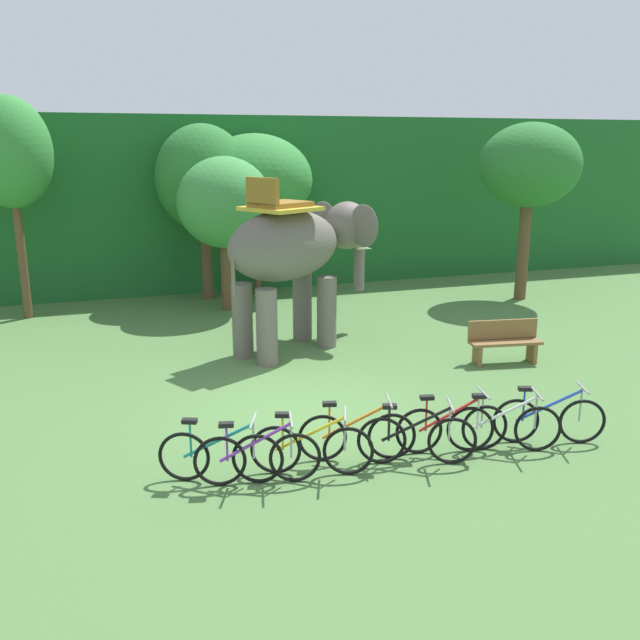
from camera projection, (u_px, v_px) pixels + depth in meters
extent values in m
plane|color=#4C753D|center=(298.00, 411.00, 11.53)|extent=(80.00, 80.00, 0.00)
cube|color=#1E6028|center=(189.00, 199.00, 22.73)|extent=(36.00, 6.00, 5.25)
cylinder|color=brown|center=(22.00, 262.00, 17.31)|extent=(0.22, 0.22, 2.98)
ellipsoid|color=#338438|center=(10.00, 152.00, 16.62)|extent=(2.03, 2.03, 2.75)
cylinder|color=brown|center=(207.00, 263.00, 19.60)|extent=(0.31, 0.31, 2.13)
ellipsoid|color=#28702D|center=(203.00, 178.00, 18.98)|extent=(2.67, 2.67, 3.00)
cylinder|color=brown|center=(227.00, 277.00, 18.32)|extent=(0.33, 0.33, 1.84)
ellipsoid|color=#3D8E42|center=(225.00, 202.00, 17.81)|extent=(2.52, 2.52, 2.40)
cylinder|color=brown|center=(257.00, 258.00, 20.25)|extent=(0.23, 0.23, 2.22)
ellipsoid|color=#338438|center=(255.00, 180.00, 19.66)|extent=(3.36, 3.36, 2.64)
cylinder|color=brown|center=(523.00, 252.00, 19.52)|extent=(0.34, 0.34, 2.79)
ellipsoid|color=#28702D|center=(530.00, 165.00, 18.90)|extent=(2.83, 2.83, 2.35)
ellipsoid|color=#665E56|center=(285.00, 245.00, 14.23)|extent=(3.22, 2.60, 1.50)
cylinder|color=#665E56|center=(302.00, 306.00, 15.51)|extent=(0.44, 0.44, 1.60)
cylinder|color=#665E56|center=(327.00, 312.00, 15.00)|extent=(0.44, 0.44, 1.60)
cylinder|color=#665E56|center=(242.00, 321.00, 14.25)|extent=(0.44, 0.44, 1.60)
cylinder|color=#665E56|center=(267.00, 327.00, 13.74)|extent=(0.44, 0.44, 1.60)
ellipsoid|color=#665E56|center=(347.00, 225.00, 15.57)|extent=(1.44, 1.40, 1.10)
ellipsoid|color=#665E56|center=(323.00, 222.00, 15.87)|extent=(0.54, 0.82, 0.96)
ellipsoid|color=#665E56|center=(364.00, 226.00, 15.04)|extent=(0.54, 0.82, 0.96)
cylinder|color=#665E56|center=(359.00, 261.00, 16.12)|extent=(0.26, 0.26, 1.40)
cone|color=beige|center=(351.00, 246.00, 16.14)|extent=(0.55, 0.37, 0.21)
cone|color=beige|center=(365.00, 248.00, 15.85)|extent=(0.55, 0.37, 0.21)
cube|color=gold|center=(281.00, 208.00, 13.96)|extent=(1.77, 1.79, 0.08)
cube|color=olive|center=(281.00, 204.00, 13.94)|extent=(1.39, 1.31, 0.10)
cube|color=olive|center=(262.00, 192.00, 13.52)|extent=(0.51, 0.84, 0.56)
cylinder|color=#665E56|center=(233.00, 275.00, 13.35)|extent=(0.08, 0.08, 0.90)
torus|color=black|center=(184.00, 457.00, 9.05)|extent=(0.68, 0.31, 0.71)
torus|color=black|center=(258.00, 459.00, 8.99)|extent=(0.68, 0.31, 0.71)
cylinder|color=teal|center=(218.00, 441.00, 8.96)|extent=(0.92, 0.40, 0.54)
cylinder|color=teal|center=(190.00, 439.00, 8.98)|extent=(0.03, 0.03, 0.52)
cube|color=black|center=(190.00, 421.00, 8.91)|extent=(0.22, 0.17, 0.06)
cylinder|color=#9E9EA3|center=(253.00, 439.00, 8.92)|extent=(0.03, 0.03, 0.55)
cylinder|color=#9E9EA3|center=(253.00, 420.00, 8.85)|extent=(0.22, 0.49, 0.03)
torus|color=black|center=(220.00, 461.00, 8.92)|extent=(0.70, 0.20, 0.71)
torus|color=black|center=(295.00, 458.00, 9.02)|extent=(0.70, 0.20, 0.71)
cylinder|color=purple|center=(255.00, 442.00, 8.90)|extent=(0.96, 0.25, 0.54)
cylinder|color=purple|center=(227.00, 443.00, 8.86)|extent=(0.03, 0.03, 0.52)
cube|color=black|center=(226.00, 425.00, 8.80)|extent=(0.22, 0.14, 0.06)
cylinder|color=#9E9EA3|center=(291.00, 439.00, 8.95)|extent=(0.03, 0.03, 0.55)
cylinder|color=#9E9EA3|center=(291.00, 420.00, 8.88)|extent=(0.14, 0.52, 0.03)
torus|color=black|center=(276.00, 450.00, 9.25)|extent=(0.68, 0.29, 0.71)
torus|color=black|center=(348.00, 451.00, 9.22)|extent=(0.68, 0.29, 0.71)
cylinder|color=yellow|center=(310.00, 434.00, 9.17)|extent=(0.92, 0.38, 0.54)
cylinder|color=yellow|center=(283.00, 433.00, 9.18)|extent=(0.03, 0.03, 0.52)
cube|color=black|center=(282.00, 415.00, 9.12)|extent=(0.22, 0.16, 0.06)
cylinder|color=#9E9EA3|center=(345.00, 432.00, 9.15)|extent=(0.03, 0.03, 0.55)
cylinder|color=#9E9EA3|center=(345.00, 414.00, 9.08)|extent=(0.21, 0.50, 0.03)
torus|color=black|center=(322.00, 438.00, 9.62)|extent=(0.70, 0.23, 0.71)
torus|color=black|center=(392.00, 436.00, 9.68)|extent=(0.70, 0.23, 0.71)
cylinder|color=orange|center=(356.00, 421.00, 9.59)|extent=(0.95, 0.30, 0.54)
cylinder|color=orange|center=(329.00, 421.00, 9.56)|extent=(0.03, 0.03, 0.52)
cube|color=black|center=(330.00, 404.00, 9.50)|extent=(0.22, 0.15, 0.06)
cylinder|color=#9E9EA3|center=(389.00, 418.00, 9.60)|extent=(0.03, 0.03, 0.55)
cylinder|color=#9E9EA3|center=(389.00, 401.00, 9.53)|extent=(0.17, 0.51, 0.03)
torus|color=black|center=(382.00, 441.00, 9.54)|extent=(0.69, 0.28, 0.71)
torus|color=black|center=(452.00, 441.00, 9.53)|extent=(0.69, 0.28, 0.71)
cylinder|color=black|center=(416.00, 424.00, 9.47)|extent=(0.93, 0.36, 0.54)
cylinder|color=black|center=(389.00, 424.00, 9.47)|extent=(0.03, 0.03, 0.52)
cube|color=black|center=(390.00, 406.00, 9.41)|extent=(0.22, 0.16, 0.06)
cylinder|color=#9E9EA3|center=(450.00, 423.00, 9.46)|extent=(0.03, 0.03, 0.55)
cylinder|color=#9E9EA3|center=(451.00, 405.00, 9.39)|extent=(0.20, 0.50, 0.03)
torus|color=black|center=(419.00, 431.00, 9.85)|extent=(0.71, 0.18, 0.71)
torus|color=black|center=(484.00, 428.00, 9.98)|extent=(0.71, 0.18, 0.71)
cylinder|color=red|center=(451.00, 414.00, 9.85)|extent=(0.96, 0.23, 0.54)
cylinder|color=red|center=(426.00, 414.00, 9.80)|extent=(0.03, 0.03, 0.52)
cube|color=black|center=(427.00, 398.00, 9.73)|extent=(0.22, 0.14, 0.06)
cylinder|color=#9E9EA3|center=(482.00, 410.00, 9.90)|extent=(0.03, 0.03, 0.55)
cylinder|color=#9E9EA3|center=(484.00, 393.00, 9.83)|extent=(0.13, 0.52, 0.03)
torus|color=black|center=(470.00, 429.00, 9.92)|extent=(0.69, 0.27, 0.71)
torus|color=black|center=(538.00, 429.00, 9.93)|extent=(0.69, 0.27, 0.71)
cylinder|color=silver|center=(504.00, 413.00, 9.86)|extent=(0.94, 0.34, 0.54)
cylinder|color=silver|center=(478.00, 413.00, 9.86)|extent=(0.03, 0.03, 0.52)
cube|color=black|center=(479.00, 396.00, 9.79)|extent=(0.22, 0.16, 0.06)
cylinder|color=#9E9EA3|center=(536.00, 411.00, 9.86)|extent=(0.03, 0.03, 0.55)
cylinder|color=#9E9EA3|center=(537.00, 394.00, 9.79)|extent=(0.19, 0.50, 0.03)
torus|color=black|center=(516.00, 421.00, 10.22)|extent=(0.69, 0.29, 0.71)
torus|color=black|center=(582.00, 421.00, 10.19)|extent=(0.69, 0.29, 0.71)
cylinder|color=blue|center=(549.00, 406.00, 10.14)|extent=(0.93, 0.37, 0.54)
cylinder|color=blue|center=(524.00, 405.00, 10.15)|extent=(0.03, 0.03, 0.52)
cube|color=black|center=(525.00, 389.00, 10.09)|extent=(0.22, 0.16, 0.06)
cylinder|color=#9E9EA3|center=(581.00, 404.00, 10.12)|extent=(0.03, 0.03, 0.55)
cylinder|color=#9E9EA3|center=(582.00, 387.00, 10.06)|extent=(0.21, 0.50, 0.03)
cube|color=brown|center=(505.00, 343.00, 13.91)|extent=(1.54, 0.64, 0.06)
cube|color=brown|center=(503.00, 329.00, 14.02)|extent=(1.49, 0.30, 0.40)
cube|color=brown|center=(532.00, 352.00, 14.06)|extent=(0.14, 0.37, 0.45)
cube|color=brown|center=(477.00, 354.00, 13.87)|extent=(0.14, 0.37, 0.45)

